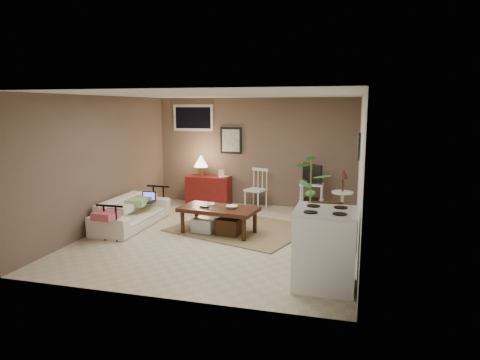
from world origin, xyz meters
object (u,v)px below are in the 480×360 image
(red_console, at_px, (208,188))
(side_table, at_px, (343,191))
(stove, at_px, (325,249))
(armchair, at_px, (329,223))
(sofa, at_px, (132,207))
(potted_plant, at_px, (310,205))
(spindle_chair, at_px, (256,190))
(coffee_table, at_px, (218,218))
(tv_stand, at_px, (312,187))

(red_console, distance_m, side_table, 3.15)
(red_console, distance_m, stove, 4.84)
(armchair, bearing_deg, red_console, -134.42)
(sofa, distance_m, potted_plant, 3.63)
(spindle_chair, bearing_deg, armchair, -51.40)
(coffee_table, height_order, sofa, sofa)
(potted_plant, bearing_deg, coffee_table, 146.67)
(spindle_chair, xyz_separation_m, potted_plant, (1.48, -3.15, 0.47))
(spindle_chair, relative_size, side_table, 0.82)
(red_console, height_order, tv_stand, red_console)
(stove, bearing_deg, red_console, 126.39)
(tv_stand, xyz_separation_m, side_table, (0.65, -0.84, 0.11))
(sofa, height_order, armchair, armchair)
(side_table, bearing_deg, stove, -92.36)
(armchair, bearing_deg, coffee_table, -98.93)
(tv_stand, relative_size, stove, 1.05)
(red_console, relative_size, side_table, 1.07)
(sofa, height_order, tv_stand, tv_stand)
(side_table, relative_size, armchair, 1.46)
(spindle_chair, relative_size, stove, 0.88)
(sofa, height_order, side_table, side_table)
(spindle_chair, bearing_deg, tv_stand, -0.97)
(armchair, bearing_deg, side_table, 166.36)
(coffee_table, bearing_deg, armchair, -2.52)
(coffee_table, bearing_deg, side_table, 29.59)
(red_console, xyz_separation_m, spindle_chair, (1.14, -0.10, 0.02))
(tv_stand, height_order, armchair, tv_stand)
(coffee_table, height_order, spindle_chair, spindle_chair)
(tv_stand, bearing_deg, sofa, -147.82)
(tv_stand, relative_size, armchair, 1.42)
(red_console, height_order, armchair, red_console)
(red_console, height_order, side_table, red_console)
(sofa, height_order, potted_plant, potted_plant)
(potted_plant, distance_m, stove, 0.80)
(coffee_table, distance_m, side_table, 2.40)
(spindle_chair, bearing_deg, coffee_table, -95.97)
(armchair, distance_m, stove, 1.69)
(armchair, bearing_deg, stove, -5.11)
(side_table, relative_size, stove, 1.08)
(red_console, xyz_separation_m, tv_stand, (2.34, -0.12, 0.15))
(sofa, bearing_deg, stove, -116.52)
(side_table, bearing_deg, spindle_chair, 154.98)
(side_table, bearing_deg, coffee_table, -150.41)
(sofa, height_order, spindle_chair, spindle_chair)
(stove, bearing_deg, side_table, 87.64)
(tv_stand, bearing_deg, red_console, 177.18)
(armchair, relative_size, potted_plant, 0.44)
(red_console, height_order, potted_plant, potted_plant)
(coffee_table, bearing_deg, tv_stand, 54.96)
(coffee_table, distance_m, tv_stand, 2.48)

